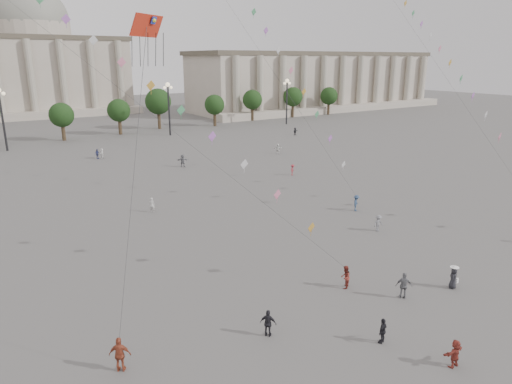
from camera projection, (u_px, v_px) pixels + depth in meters
ground at (380, 298)px, 30.16m from camera, size 360.00×360.00×0.00m
hall_east at (317, 81)px, 142.62m from camera, size 84.00×26.22×17.20m
hall_central at (36, 62)px, 129.74m from camera, size 48.30×34.30×35.50m
tree_row at (83, 110)px, 91.17m from camera, size 137.12×5.12×8.00m
lamp_post_mid_west at (1, 107)px, 76.29m from camera, size 2.00×0.90×10.65m
lamp_post_mid_east at (168, 99)px, 92.12m from camera, size 2.00×0.90×10.65m
lamp_post_far_east at (287, 93)px, 107.94m from camera, size 2.00×0.90×10.65m
person_crowd_0 at (97, 154)px, 71.70m from camera, size 0.99×0.75×1.56m
person_crowd_4 at (102, 153)px, 72.15m from camera, size 1.13×1.54×1.61m
person_crowd_6 at (378, 223)px, 41.62m from camera, size 1.03×0.63×1.56m
person_crowd_7 at (278, 149)px, 75.72m from camera, size 1.57×1.18×1.65m
person_crowd_8 at (293, 170)px, 61.66m from camera, size 1.10×1.04×1.49m
person_crowd_9 at (295, 131)px, 94.07m from camera, size 1.50×0.83×1.54m
person_crowd_12 at (183, 161)px, 66.37m from camera, size 1.70×1.48×1.86m
person_crowd_13 at (152, 205)px, 46.79m from camera, size 0.68×0.62×1.56m
tourist_0 at (120, 354)px, 22.86m from camera, size 1.18×0.99×1.89m
tourist_1 at (268, 323)px, 25.80m from camera, size 0.93×0.98×1.63m
tourist_2 at (455, 353)px, 23.24m from camera, size 1.43×0.49×1.53m
tourist_3 at (404, 286)px, 29.89m from camera, size 1.09×1.03×1.81m
tourist_4 at (383, 331)px, 25.20m from camera, size 0.96×0.64×1.51m
kite_flyer_0 at (345, 277)px, 31.24m from camera, size 1.01×0.97×1.64m
kite_flyer_1 at (356, 203)px, 47.18m from camera, size 1.25×1.16×1.69m
hat_person at (453, 277)px, 31.23m from camera, size 0.88×0.78×1.69m
dragon_kite at (147, 43)px, 22.14m from camera, size 2.72×1.95×15.90m
kite_train_east at (413, 18)px, 60.32m from camera, size 23.29×47.25×64.32m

